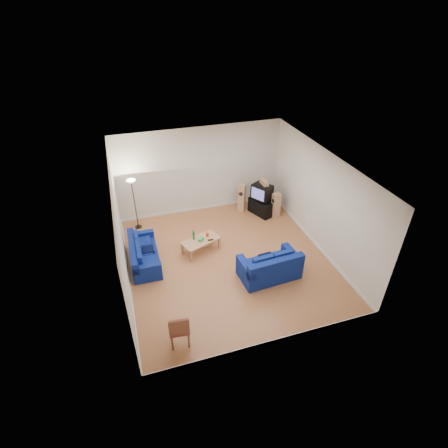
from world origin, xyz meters
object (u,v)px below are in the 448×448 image
object	(u,v)px
sofa_loveseat	(270,268)
tv_stand	(262,207)
coffee_table	(201,241)
television	(262,192)
sofa_three_seat	(143,256)

from	to	relation	value
sofa_loveseat	tv_stand	bearing A→B (deg)	67.48
coffee_table	television	world-z (taller)	television
tv_stand	television	xyz separation A→B (m)	(-0.03, -0.01, 0.64)
television	coffee_table	bearing A→B (deg)	-91.69
sofa_three_seat	television	xyz separation A→B (m)	(4.52, 1.57, 0.66)
sofa_loveseat	coffee_table	world-z (taller)	sofa_loveseat
sofa_loveseat	television	world-z (taller)	television
coffee_table	television	distance (m)	3.15
sofa_three_seat	television	distance (m)	4.83
coffee_table	television	size ratio (longest dim) A/B	1.58
coffee_table	tv_stand	bearing A→B (deg)	29.44
sofa_three_seat	sofa_loveseat	distance (m)	3.85
sofa_loveseat	tv_stand	size ratio (longest dim) A/B	1.88
sofa_three_seat	tv_stand	distance (m)	4.82
sofa_three_seat	sofa_loveseat	size ratio (longest dim) A/B	1.08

